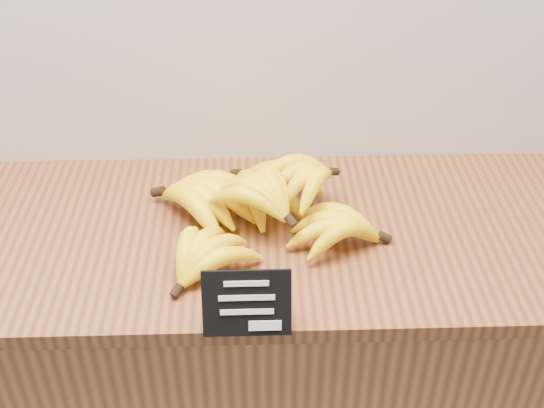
# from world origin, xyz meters

# --- Properties ---
(counter) EXTENTS (1.28, 0.50, 0.90)m
(counter) POSITION_xyz_m (0.20, 2.75, 0.45)
(counter) COLOR #A06133
(counter) RESTS_ON ground
(counter_top) EXTENTS (1.40, 0.54, 0.03)m
(counter_top) POSITION_xyz_m (0.20, 2.75, 0.92)
(counter_top) COLOR brown
(counter_top) RESTS_ON counter
(chalkboard_sign) EXTENTS (0.14, 0.04, 0.11)m
(chalkboard_sign) POSITION_xyz_m (0.15, 2.49, 0.98)
(chalkboard_sign) COLOR black
(chalkboard_sign) RESTS_ON counter_top
(banana_pile) EXTENTS (0.45, 0.39, 0.12)m
(banana_pile) POSITION_xyz_m (0.18, 2.76, 0.98)
(banana_pile) COLOR yellow
(banana_pile) RESTS_ON counter_top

